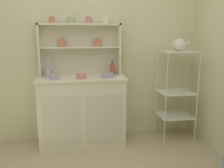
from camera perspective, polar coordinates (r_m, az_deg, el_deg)
wall_back at (r=3.20m, az=-7.39°, el=8.79°), size 3.84×0.05×2.50m
hutch_cabinet at (r=3.10m, az=-7.17°, el=-6.29°), size 1.10×0.45×0.89m
hutch_shelf_unit at (r=3.10m, az=-7.70°, el=9.25°), size 1.03×0.18×0.66m
bakers_rack at (r=3.26m, az=15.29°, el=-0.49°), size 0.44×0.38×1.21m
cup_terracotta_0 at (r=3.07m, az=-14.33°, el=14.77°), size 0.08×0.07×0.08m
cup_sage_1 at (r=3.06m, az=-9.87°, el=14.95°), size 0.10×0.08×0.08m
cup_rose_2 at (r=3.06m, az=-5.72°, el=15.13°), size 0.08×0.07×0.08m
cup_cream_3 at (r=3.09m, az=-1.42°, el=15.19°), size 0.09×0.08×0.08m
bowl_mixing_large at (r=2.92m, az=-13.68°, el=1.60°), size 0.13×0.13×0.05m
bowl_floral_medium at (r=2.91m, az=-7.37°, el=1.91°), size 0.12×0.12×0.06m
bowl_cream_small at (r=2.94m, az=-1.09°, el=2.06°), size 0.15×0.15×0.05m
jam_bottle at (r=3.10m, az=0.07°, el=3.60°), size 0.06×0.06×0.19m
utensil_jar at (r=3.07m, az=-15.10°, el=2.72°), size 0.08×0.08×0.22m
porcelain_teapot at (r=3.19m, az=15.83°, el=9.07°), size 0.25×0.16×0.18m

